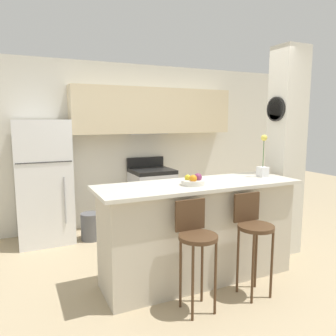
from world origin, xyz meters
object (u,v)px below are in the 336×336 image
(refrigerator, at_px, (44,182))
(fruit_bowl, at_px, (193,181))
(stove_range, at_px, (152,197))
(bar_stool_right, at_px, (253,229))
(bar_stool_left, at_px, (196,239))
(trash_bin, at_px, (91,226))
(orchid_vase, at_px, (263,164))

(refrigerator, distance_m, fruit_bowl, 2.30)
(refrigerator, height_order, fruit_bowl, refrigerator)
(stove_range, xyz_separation_m, fruit_bowl, (-0.34, -1.94, 0.61))
(stove_range, distance_m, bar_stool_right, 2.36)
(stove_range, height_order, fruit_bowl, fruit_bowl)
(bar_stool_left, height_order, trash_bin, bar_stool_left)
(bar_stool_right, relative_size, trash_bin, 2.57)
(bar_stool_left, distance_m, trash_bin, 2.22)
(orchid_vase, bearing_deg, fruit_bowl, -174.70)
(refrigerator, xyz_separation_m, stove_range, (1.60, 0.02, -0.38))
(bar_stool_left, height_order, orchid_vase, orchid_vase)
(stove_range, bearing_deg, bar_stool_right, -88.00)
(stove_range, bearing_deg, refrigerator, -179.13)
(trash_bin, bearing_deg, stove_range, 13.04)
(bar_stool_left, distance_m, orchid_vase, 1.36)
(trash_bin, bearing_deg, fruit_bowl, -68.08)
(stove_range, xyz_separation_m, bar_stool_right, (0.08, -2.35, 0.19))
(orchid_vase, relative_size, trash_bin, 1.25)
(orchid_vase, bearing_deg, bar_stool_left, -156.42)
(bar_stool_left, xyz_separation_m, bar_stool_right, (0.63, 0.00, 0.00))
(stove_range, height_order, trash_bin, stove_range)
(bar_stool_left, xyz_separation_m, fruit_bowl, (0.20, 0.41, 0.43))
(bar_stool_right, bearing_deg, bar_stool_left, 180.00)
(orchid_vase, bearing_deg, trash_bin, 135.46)
(refrigerator, height_order, bar_stool_right, refrigerator)
(trash_bin, bearing_deg, refrigerator, 159.69)
(stove_range, height_order, bar_stool_left, stove_range)
(orchid_vase, height_order, fruit_bowl, orchid_vase)
(stove_range, bearing_deg, trash_bin, -166.96)
(bar_stool_right, bearing_deg, trash_bin, 117.69)
(stove_range, height_order, bar_stool_right, stove_range)
(bar_stool_left, relative_size, orchid_vase, 2.05)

